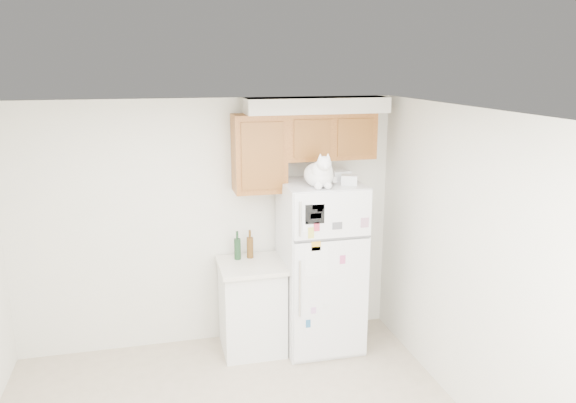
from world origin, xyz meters
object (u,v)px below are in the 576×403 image
object	(u,v)px
refrigerator	(321,266)
bottle_green	(237,245)
storage_box_front	(349,180)
base_counter	(252,306)
cat	(320,174)
bottle_amber	(250,244)
storage_box_back	(340,176)

from	to	relation	value
refrigerator	bottle_green	world-z (taller)	refrigerator
storage_box_front	base_counter	bearing A→B (deg)	-171.10
cat	storage_box_front	size ratio (longest dim) A/B	3.24
bottle_green	bottle_amber	world-z (taller)	same
bottle_amber	base_counter	bearing A→B (deg)	-96.30
bottle_green	storage_box_front	bearing A→B (deg)	-18.23
cat	bottle_amber	size ratio (longest dim) A/B	1.68
storage_box_back	bottle_amber	bearing A→B (deg)	164.83
cat	refrigerator	bearing A→B (deg)	67.05
storage_box_back	bottle_amber	xyz separation A→B (m)	(-0.88, 0.17, -0.69)
refrigerator	bottle_green	bearing A→B (deg)	165.23
cat	storage_box_front	xyz separation A→B (m)	(0.30, 0.04, -0.08)
cat	bottle_green	distance (m)	1.12
refrigerator	base_counter	bearing A→B (deg)	173.91
refrigerator	cat	bearing A→B (deg)	-112.95
refrigerator	base_counter	world-z (taller)	refrigerator
refrigerator	storage_box_back	distance (m)	0.92
refrigerator	storage_box_front	xyz separation A→B (m)	(0.23, -0.13, 0.89)
cat	storage_box_back	bearing A→B (deg)	39.04
bottle_green	base_counter	bearing A→B (deg)	-50.85
base_counter	storage_box_back	xyz separation A→B (m)	(0.90, -0.02, 1.29)
refrigerator	storage_box_back	xyz separation A→B (m)	(0.21, 0.06, 0.90)
base_counter	refrigerator	bearing A→B (deg)	-6.09
refrigerator	bottle_green	size ratio (longest dim) A/B	5.89
bottle_amber	storage_box_front	bearing A→B (deg)	-21.29
refrigerator	storage_box_back	world-z (taller)	storage_box_back
storage_box_front	bottle_green	world-z (taller)	storage_box_front
storage_box_front	cat	bearing A→B (deg)	-150.90
storage_box_front	storage_box_back	bearing A→B (deg)	118.59
refrigerator	base_counter	xyz separation A→B (m)	(-0.69, 0.07, -0.39)
base_counter	storage_box_back	bearing A→B (deg)	-1.11
base_counter	bottle_amber	world-z (taller)	bottle_amber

